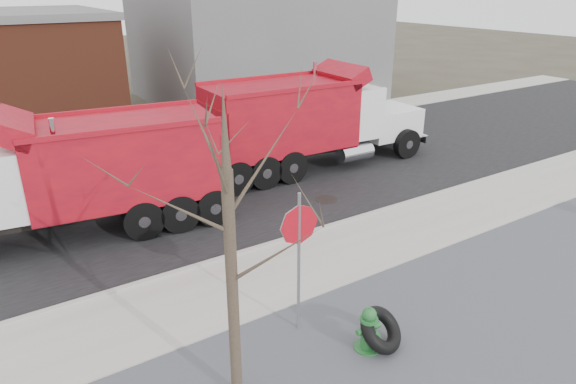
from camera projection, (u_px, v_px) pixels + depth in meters
ground at (306, 272)px, 12.16m from camera, size 120.00×120.00×0.00m
gravel_verge at (415, 355)px, 9.44m from camera, size 60.00×5.00×0.03m
sidewalk at (300, 266)px, 12.34m from camera, size 60.00×2.50×0.06m
curb at (272, 244)px, 13.34m from camera, size 60.00×0.15×0.11m
road at (198, 188)px, 17.05m from camera, size 60.00×9.40×0.02m
far_sidewalk at (143, 145)px, 21.47m from camera, size 60.00×2.00×0.06m
building_grey at (256, 27)px, 29.13m from camera, size 12.00×10.00×8.00m
bare_tree at (229, 216)px, 7.28m from camera, size 3.20×3.20×5.20m
fire_hydrant at (368, 331)px, 9.44m from camera, size 0.52×0.51×0.93m
truck_tire at (381, 330)px, 9.49m from camera, size 1.15×1.09×0.83m
stop_sign at (299, 240)px, 9.43m from camera, size 0.79×0.06×2.92m
dump_truck_red_a at (308, 118)px, 18.34m from camera, size 9.01×2.75×3.62m
dump_truck_red_b at (84, 172)px, 13.45m from camera, size 8.23×3.32×3.45m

